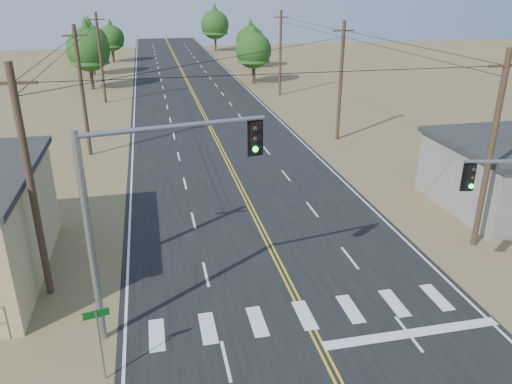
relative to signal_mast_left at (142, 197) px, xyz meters
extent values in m
cube|color=black|center=(6.09, 21.35, -5.57)|extent=(15.00, 200.00, 0.02)
cylinder|color=gray|center=(-5.41, 0.35, -4.83)|extent=(0.06, 0.06, 1.50)
cylinder|color=#4C3826|center=(-4.41, 3.35, -0.58)|extent=(0.30, 0.30, 10.00)
cube|color=#4C3826|center=(-4.41, 3.35, 3.62)|extent=(1.80, 0.12, 0.12)
cylinder|color=#4C3826|center=(-4.41, 23.35, -0.58)|extent=(0.30, 0.30, 10.00)
cube|color=#4C3826|center=(-4.41, 23.35, 3.62)|extent=(1.80, 0.12, 0.12)
cylinder|color=#4C3826|center=(-4.41, 43.35, -0.58)|extent=(0.30, 0.30, 10.00)
cube|color=#4C3826|center=(-4.41, 43.35, 3.62)|extent=(1.80, 0.12, 0.12)
cylinder|color=#4C3826|center=(16.59, 3.35, -0.58)|extent=(0.30, 0.30, 10.00)
cube|color=#4C3826|center=(16.59, 3.35, 3.62)|extent=(1.80, 0.12, 0.12)
cylinder|color=#4C3826|center=(16.59, 23.35, -0.58)|extent=(0.30, 0.30, 10.00)
cube|color=#4C3826|center=(16.59, 23.35, 3.62)|extent=(1.80, 0.12, 0.12)
cylinder|color=#4C3826|center=(16.59, 43.35, -0.58)|extent=(0.30, 0.30, 10.00)
cube|color=#4C3826|center=(16.59, 43.35, 3.62)|extent=(1.80, 0.12, 0.12)
cylinder|color=gray|center=(-1.91, -0.34, -1.62)|extent=(0.27, 0.27, 7.91)
cylinder|color=gray|center=(-1.91, -0.34, 2.34)|extent=(0.20, 0.20, 0.68)
cylinder|color=gray|center=(1.37, 0.25, 2.45)|extent=(6.60, 1.37, 0.18)
cube|color=black|center=(4.32, 0.79, 1.71)|extent=(0.45, 0.40, 1.24)
sphere|color=black|center=(4.28, 0.59, 2.11)|extent=(0.23, 0.23, 0.23)
sphere|color=black|center=(4.28, 0.59, 1.71)|extent=(0.23, 0.23, 0.23)
sphere|color=#0CE533|center=(4.28, 0.59, 1.32)|extent=(0.23, 0.23, 0.23)
cube|color=black|center=(12.05, -1.47, 0.35)|extent=(0.37, 0.33, 1.01)
sphere|color=black|center=(12.08, -1.63, 0.68)|extent=(0.18, 0.18, 0.18)
sphere|color=black|center=(12.08, -1.63, 0.35)|extent=(0.18, 0.18, 0.18)
sphere|color=#0CE533|center=(12.08, -1.63, 0.03)|extent=(0.18, 0.18, 0.18)
cylinder|color=gray|center=(-1.71, -2.62, -4.18)|extent=(0.07, 0.07, 2.80)
cube|color=#0B5015|center=(-1.71, -2.62, -2.89)|extent=(0.83, 0.22, 0.28)
cylinder|color=#3F2D1E|center=(-6.56, 52.29, -3.94)|extent=(0.44, 0.44, 3.29)
cone|color=#214E16|center=(-6.56, 52.29, 0.63)|extent=(5.11, 5.11, 5.84)
sphere|color=#214E16|center=(-6.56, 52.29, -0.56)|extent=(5.48, 5.48, 5.48)
cylinder|color=#3F2D1E|center=(-7.33, 64.20, -4.02)|extent=(0.41, 0.41, 3.11)
cone|color=#214E16|center=(-7.33, 64.20, 0.30)|extent=(4.84, 4.84, 5.53)
sphere|color=#214E16|center=(-7.33, 64.20, -0.83)|extent=(5.18, 5.18, 5.18)
cylinder|color=#3F2D1E|center=(-5.07, 78.00, -4.23)|extent=(0.49, 0.49, 2.70)
cone|color=#214E16|center=(-5.07, 78.00, -0.48)|extent=(4.20, 4.20, 4.80)
sphere|color=#214E16|center=(-5.07, 78.00, -1.46)|extent=(4.50, 4.50, 4.50)
cylinder|color=#3F2D1E|center=(15.09, 51.96, -4.12)|extent=(0.47, 0.47, 2.92)
cone|color=#214E16|center=(15.09, 51.96, -0.07)|extent=(4.54, 4.54, 5.19)
sphere|color=#214E16|center=(15.09, 51.96, -1.12)|extent=(4.86, 4.86, 4.86)
cylinder|color=#3F2D1E|center=(17.56, 66.26, -4.17)|extent=(0.50, 0.50, 2.82)
cone|color=#214E16|center=(17.56, 66.26, -0.25)|extent=(4.39, 4.39, 5.02)
sphere|color=#214E16|center=(17.56, 66.26, -1.27)|extent=(4.70, 4.70, 4.70)
cylinder|color=#3F2D1E|center=(15.09, 90.47, -3.86)|extent=(0.43, 0.43, 3.44)
cone|color=#214E16|center=(15.09, 90.47, 0.93)|extent=(5.36, 5.36, 6.12)
sphere|color=#214E16|center=(15.09, 90.47, -0.32)|extent=(5.74, 5.74, 5.74)
camera|label=1|loc=(0.52, -16.87, 6.95)|focal=35.00mm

